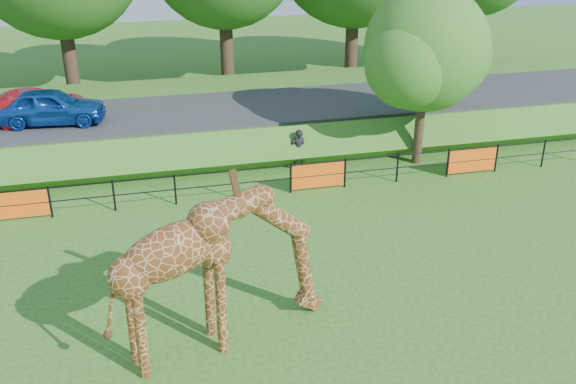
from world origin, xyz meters
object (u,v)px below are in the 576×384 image
(car_red, at_px, (37,106))
(tree_east, at_px, (428,53))
(giraffe, at_px, (220,271))
(car_blue, at_px, (50,106))
(visitor, at_px, (298,149))

(car_red, xyz_separation_m, tree_east, (14.37, -4.31, 2.23))
(giraffe, height_order, car_blue, giraffe)
(car_blue, bearing_deg, visitor, -104.76)
(giraffe, relative_size, tree_east, 0.78)
(visitor, height_order, tree_east, tree_east)
(giraffe, distance_m, car_red, 14.60)
(car_red, height_order, tree_east, tree_east)
(car_blue, distance_m, visitor, 9.78)
(car_blue, relative_size, tree_east, 0.61)
(car_blue, height_order, car_red, car_blue)
(tree_east, bearing_deg, giraffe, -134.45)
(visitor, bearing_deg, tree_east, 173.11)
(car_blue, xyz_separation_m, visitor, (9.05, -3.48, -1.33))
(giraffe, height_order, car_red, giraffe)
(giraffe, bearing_deg, car_red, 95.19)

